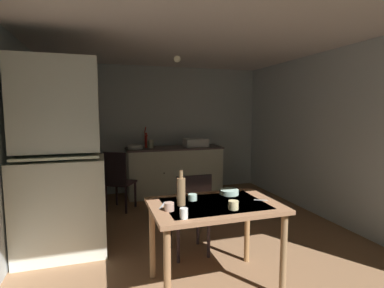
{
  "coord_description": "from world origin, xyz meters",
  "views": [
    {
      "loc": [
        -1.09,
        -3.51,
        1.57
      ],
      "look_at": [
        -0.02,
        -0.05,
        1.17
      ],
      "focal_mm": 27.48,
      "sensor_mm": 36.0,
      "label": 1
    }
  ],
  "objects_px": {
    "dining_table": "(214,215)",
    "chair_far_side": "(191,212)",
    "sink_basin": "(196,142)",
    "mixing_bowl_counter": "(135,147)",
    "hand_pump": "(146,139)",
    "chair_by_counter": "(118,180)",
    "teacup_cream": "(233,205)",
    "serving_bowl_wide": "(229,192)",
    "hutch_cabinet": "(59,165)",
    "glass_bottle": "(181,191)"
  },
  "relations": [
    {
      "from": "mixing_bowl_counter",
      "to": "teacup_cream",
      "type": "xyz_separation_m",
      "value": [
        0.45,
        -3.18,
        -0.13
      ]
    },
    {
      "from": "chair_by_counter",
      "to": "glass_bottle",
      "type": "xyz_separation_m",
      "value": [
        0.41,
        -2.31,
        0.4
      ]
    },
    {
      "from": "hand_pump",
      "to": "chair_by_counter",
      "type": "height_order",
      "value": "hand_pump"
    },
    {
      "from": "chair_far_side",
      "to": "teacup_cream",
      "type": "xyz_separation_m",
      "value": [
        0.12,
        -0.8,
        0.32
      ]
    },
    {
      "from": "hand_pump",
      "to": "dining_table",
      "type": "distance_m",
      "value": 3.11
    },
    {
      "from": "serving_bowl_wide",
      "to": "glass_bottle",
      "type": "height_order",
      "value": "glass_bottle"
    },
    {
      "from": "dining_table",
      "to": "chair_far_side",
      "type": "bearing_deg",
      "value": 93.18
    },
    {
      "from": "mixing_bowl_counter",
      "to": "teacup_cream",
      "type": "height_order",
      "value": "mixing_bowl_counter"
    },
    {
      "from": "hutch_cabinet",
      "to": "mixing_bowl_counter",
      "type": "distance_m",
      "value": 2.16
    },
    {
      "from": "hutch_cabinet",
      "to": "mixing_bowl_counter",
      "type": "height_order",
      "value": "hutch_cabinet"
    },
    {
      "from": "hand_pump",
      "to": "serving_bowl_wide",
      "type": "height_order",
      "value": "hand_pump"
    },
    {
      "from": "hand_pump",
      "to": "chair_far_side",
      "type": "height_order",
      "value": "hand_pump"
    },
    {
      "from": "hutch_cabinet",
      "to": "hand_pump",
      "type": "bearing_deg",
      "value": 58.66
    },
    {
      "from": "hutch_cabinet",
      "to": "chair_by_counter",
      "type": "height_order",
      "value": "hutch_cabinet"
    },
    {
      "from": "hand_pump",
      "to": "glass_bottle",
      "type": "height_order",
      "value": "hand_pump"
    },
    {
      "from": "sink_basin",
      "to": "mixing_bowl_counter",
      "type": "xyz_separation_m",
      "value": [
        -1.16,
        -0.05,
        -0.04
      ]
    },
    {
      "from": "serving_bowl_wide",
      "to": "teacup_cream",
      "type": "height_order",
      "value": "teacup_cream"
    },
    {
      "from": "hutch_cabinet",
      "to": "chair_by_counter",
      "type": "bearing_deg",
      "value": 62.11
    },
    {
      "from": "dining_table",
      "to": "chair_by_counter",
      "type": "xyz_separation_m",
      "value": [
        -0.7,
        2.34,
        -0.17
      ]
    },
    {
      "from": "sink_basin",
      "to": "chair_by_counter",
      "type": "distance_m",
      "value": 1.72
    },
    {
      "from": "hutch_cabinet",
      "to": "teacup_cream",
      "type": "height_order",
      "value": "hutch_cabinet"
    },
    {
      "from": "sink_basin",
      "to": "hand_pump",
      "type": "distance_m",
      "value": 0.96
    },
    {
      "from": "sink_basin",
      "to": "dining_table",
      "type": "distance_m",
      "value": 3.15
    },
    {
      "from": "chair_far_side",
      "to": "chair_by_counter",
      "type": "height_order",
      "value": "chair_by_counter"
    },
    {
      "from": "sink_basin",
      "to": "chair_far_side",
      "type": "relative_size",
      "value": 0.48
    },
    {
      "from": "sink_basin",
      "to": "chair_far_side",
      "type": "distance_m",
      "value": 2.61
    },
    {
      "from": "serving_bowl_wide",
      "to": "dining_table",
      "type": "bearing_deg",
      "value": -137.52
    },
    {
      "from": "sink_basin",
      "to": "mixing_bowl_counter",
      "type": "height_order",
      "value": "sink_basin"
    },
    {
      "from": "hand_pump",
      "to": "teacup_cream",
      "type": "height_order",
      "value": "hand_pump"
    },
    {
      "from": "chair_by_counter",
      "to": "teacup_cream",
      "type": "relative_size",
      "value": 11.29
    },
    {
      "from": "mixing_bowl_counter",
      "to": "dining_table",
      "type": "height_order",
      "value": "mixing_bowl_counter"
    },
    {
      "from": "teacup_cream",
      "to": "glass_bottle",
      "type": "distance_m",
      "value": 0.46
    },
    {
      "from": "sink_basin",
      "to": "mixing_bowl_counter",
      "type": "bearing_deg",
      "value": -177.53
    },
    {
      "from": "sink_basin",
      "to": "dining_table",
      "type": "bearing_deg",
      "value": -104.79
    },
    {
      "from": "sink_basin",
      "to": "hand_pump",
      "type": "xyz_separation_m",
      "value": [
        -0.95,
        0.05,
        0.09
      ]
    },
    {
      "from": "hand_pump",
      "to": "serving_bowl_wide",
      "type": "xyz_separation_m",
      "value": [
        0.39,
        -2.86,
        -0.27
      ]
    },
    {
      "from": "mixing_bowl_counter",
      "to": "teacup_cream",
      "type": "relative_size",
      "value": 3.16
    },
    {
      "from": "chair_far_side",
      "to": "sink_basin",
      "type": "bearing_deg",
      "value": 71.03
    },
    {
      "from": "hutch_cabinet",
      "to": "sink_basin",
      "type": "distance_m",
      "value": 2.93
    },
    {
      "from": "dining_table",
      "to": "teacup_cream",
      "type": "distance_m",
      "value": 0.26
    },
    {
      "from": "sink_basin",
      "to": "serving_bowl_wide",
      "type": "distance_m",
      "value": 2.88
    },
    {
      "from": "mixing_bowl_counter",
      "to": "chair_far_side",
      "type": "xyz_separation_m",
      "value": [
        0.32,
        -2.38,
        -0.45
      ]
    },
    {
      "from": "mixing_bowl_counter",
      "to": "teacup_cream",
      "type": "bearing_deg",
      "value": -81.97
    },
    {
      "from": "chair_far_side",
      "to": "chair_by_counter",
      "type": "relative_size",
      "value": 0.96
    },
    {
      "from": "chair_by_counter",
      "to": "serving_bowl_wide",
      "type": "xyz_separation_m",
      "value": [
        0.94,
        -2.13,
        0.3
      ]
    },
    {
      "from": "hand_pump",
      "to": "glass_bottle",
      "type": "relative_size",
      "value": 1.27
    },
    {
      "from": "mixing_bowl_counter",
      "to": "hutch_cabinet",
      "type": "bearing_deg",
      "value": -117.95
    },
    {
      "from": "sink_basin",
      "to": "serving_bowl_wide",
      "type": "xyz_separation_m",
      "value": [
        -0.56,
        -2.81,
        -0.18
      ]
    },
    {
      "from": "dining_table",
      "to": "serving_bowl_wide",
      "type": "relative_size",
      "value": 6.17
    },
    {
      "from": "chair_far_side",
      "to": "serving_bowl_wide",
      "type": "relative_size",
      "value": 5.04
    }
  ]
}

